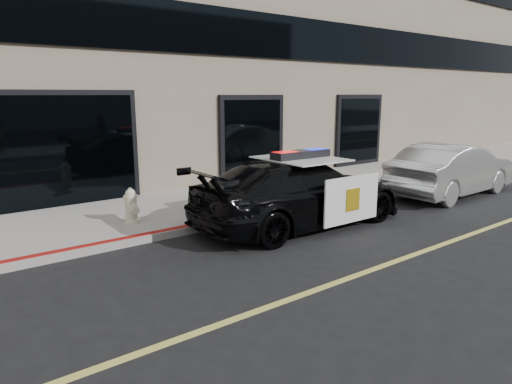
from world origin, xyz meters
TOP-DOWN VIEW (x-y plane):
  - ground at (0.00, 0.00)m, footprint 120.00×120.00m
  - sidewalk_n at (0.00, 5.25)m, footprint 60.00×3.50m
  - police_car at (2.52, 2.62)m, footprint 2.36×5.03m
  - silver_sedan at (7.86, 2.22)m, footprint 1.77×4.48m
  - fire_hydrant at (-0.49, 4.49)m, footprint 0.33×0.46m

SIDE VIEW (x-z plane):
  - ground at x=0.00m, z-range 0.00..0.00m
  - sidewalk_n at x=0.00m, z-range 0.00..0.15m
  - fire_hydrant at x=-0.49m, z-range 0.13..0.86m
  - silver_sedan at x=7.86m, z-range 0.00..1.45m
  - police_car at x=2.52m, z-range -0.08..1.54m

